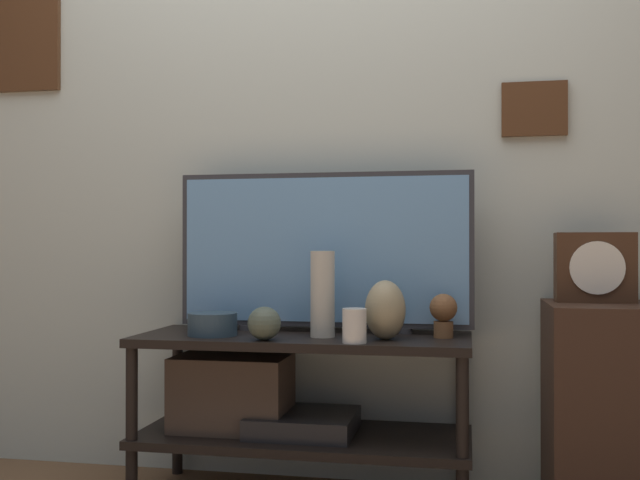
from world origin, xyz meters
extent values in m
cube|color=beige|center=(0.00, 0.55, 1.35)|extent=(6.40, 0.06, 2.70)
cube|color=#4C2D19|center=(-1.21, 0.51, 1.74)|extent=(0.28, 0.02, 0.44)
cube|color=white|center=(-1.21, 0.51, 1.74)|extent=(0.24, 0.01, 0.40)
cube|color=#4C2D19|center=(0.80, 0.51, 1.38)|extent=(0.23, 0.02, 0.20)
cube|color=slate|center=(0.80, 0.51, 1.38)|extent=(0.19, 0.01, 0.16)
cube|color=black|center=(0.00, 0.27, 0.56)|extent=(1.15, 0.46, 0.03)
cube|color=black|center=(0.00, 0.27, 0.22)|extent=(1.15, 0.46, 0.03)
cylinder|color=black|center=(-0.55, 0.07, 0.29)|extent=(0.04, 0.04, 0.57)
cylinder|color=black|center=(0.55, 0.07, 0.29)|extent=(0.04, 0.04, 0.57)
cylinder|color=black|center=(-0.55, 0.47, 0.29)|extent=(0.04, 0.04, 0.57)
cylinder|color=black|center=(0.55, 0.47, 0.29)|extent=(0.04, 0.04, 0.57)
cube|color=black|center=(0.00, 0.27, 0.27)|extent=(0.36, 0.32, 0.07)
cube|color=#47382D|center=(-0.26, 0.27, 0.36)|extent=(0.40, 0.26, 0.26)
cylinder|color=#333338|center=(-0.24, 0.38, 0.58)|extent=(0.05, 0.05, 0.02)
cylinder|color=#333338|center=(0.35, 0.38, 0.58)|extent=(0.05, 0.05, 0.02)
cube|color=#333338|center=(0.05, 0.38, 0.87)|extent=(1.07, 0.04, 0.55)
cube|color=#6B9ED1|center=(0.05, 0.36, 0.87)|extent=(1.03, 0.01, 0.52)
cylinder|color=#2D4251|center=(-0.31, 0.20, 0.61)|extent=(0.17, 0.17, 0.08)
cylinder|color=beige|center=(0.08, 0.23, 0.72)|extent=(0.08, 0.08, 0.29)
ellipsoid|color=tan|center=(0.29, 0.20, 0.67)|extent=(0.14, 0.14, 0.20)
sphere|color=#4C5647|center=(-0.10, 0.11, 0.63)|extent=(0.11, 0.11, 0.11)
cylinder|color=silver|center=(0.21, 0.09, 0.63)|extent=(0.08, 0.08, 0.11)
cylinder|color=brown|center=(0.48, 0.29, 0.60)|extent=(0.07, 0.07, 0.06)
sphere|color=brown|center=(0.48, 0.29, 0.67)|extent=(0.09, 0.09, 0.09)
cube|color=#382319|center=(1.03, 0.29, 0.35)|extent=(0.43, 0.43, 0.70)
cube|color=#422819|center=(0.98, 0.35, 0.81)|extent=(0.25, 0.10, 0.23)
cylinder|color=white|center=(0.98, 0.29, 0.81)|extent=(0.17, 0.01, 0.17)
camera|label=1|loc=(0.56, -2.27, 0.88)|focal=42.00mm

